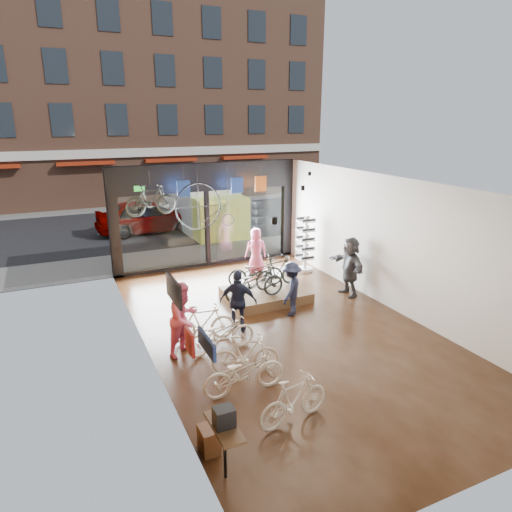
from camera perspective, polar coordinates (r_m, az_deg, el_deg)
ground_plane at (r=12.25m, az=3.31°, el=-9.05°), size 7.00×12.00×0.04m
ceiling at (r=11.12m, az=3.64°, el=9.04°), size 7.00×12.00×0.04m
wall_left at (r=10.43m, az=-13.89°, el=-2.85°), size 0.04×12.00×3.80m
wall_right at (r=13.50m, az=16.78°, el=1.43°), size 0.04×12.00×3.80m
wall_back at (r=7.25m, az=27.05°, el=-13.44°), size 7.00×0.04×3.80m
storefront at (r=16.90m, az=-6.16°, el=5.09°), size 7.00×0.26×3.80m
exit_sign at (r=16.00m, az=-14.40°, el=8.18°), size 0.35×0.06×0.18m
street_road at (r=25.80m, az=-12.48°, el=4.57°), size 30.00×18.00×0.02m
sidewalk_near at (r=18.46m, az=-7.18°, el=0.18°), size 30.00×2.40×0.12m
sidewalk_far at (r=29.64m, az=-14.20°, el=6.17°), size 30.00×2.00×0.12m
opposite_building at (r=31.67m, az=-16.07°, el=19.33°), size 26.00×5.00×14.00m
street_car at (r=22.56m, az=-13.47°, el=4.89°), size 4.76×1.92×1.62m
box_truck at (r=22.15m, az=-6.28°, el=6.67°), size 2.42×7.25×2.85m
floor_bike_1 at (r=8.66m, az=4.75°, el=-17.49°), size 1.57×0.68×0.91m
floor_bike_2 at (r=9.42m, az=-1.50°, el=-14.33°), size 1.74×0.62×0.91m
floor_bike_3 at (r=10.06m, az=-1.29°, el=-12.15°), size 1.56×0.80×0.90m
floor_bike_4 at (r=10.92m, az=-4.43°, el=-9.72°), size 1.75×0.71×0.90m
floor_bike_5 at (r=11.45m, az=-6.61°, el=-8.31°), size 1.64×0.66×0.96m
display_platform at (r=13.98m, az=1.19°, el=-4.86°), size 2.40×1.80×0.30m
display_bike_left at (r=13.09m, az=-0.20°, el=-3.40°), size 1.91×0.78×0.98m
display_bike_mid at (r=14.04m, az=2.70°, el=-1.97°), size 1.71×0.77×0.99m
display_bike_right at (r=14.12m, az=-0.04°, el=-2.02°), size 1.82×0.99×0.91m
customer_1 at (r=10.76m, az=-8.98°, el=-7.72°), size 1.10×1.04×1.78m
customer_2 at (r=11.74m, az=-2.21°, el=-5.69°), size 1.03×0.88×1.66m
customer_3 at (r=12.74m, az=4.43°, el=-4.11°), size 1.12×1.12×1.56m
customer_4 at (r=16.27m, az=-0.00°, el=0.74°), size 0.86×0.64×1.60m
customer_5 at (r=14.39m, az=11.63°, el=-1.28°), size 0.66×1.76×1.86m
sunglasses_rack at (r=16.42m, az=6.18°, el=1.47°), size 0.70×0.63×1.98m
wall_merch at (r=7.63m, az=-7.14°, el=-15.23°), size 0.40×2.40×2.60m
penny_farthing at (r=15.21m, az=-6.05°, el=6.08°), size 1.96×0.06×1.57m
hung_bike at (r=14.39m, az=-13.02°, el=6.84°), size 1.62×0.64×0.95m
jersey_left at (r=15.64m, az=-9.05°, el=8.31°), size 0.45×0.03×0.55m
jersey_mid at (r=16.26m, az=-2.39°, el=8.83°), size 0.45×0.03×0.55m
jersey_right at (r=16.63m, az=0.59°, el=9.02°), size 0.45×0.03×0.55m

